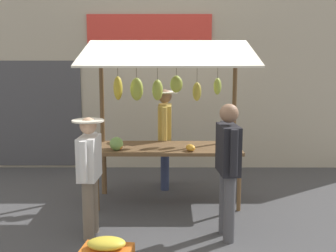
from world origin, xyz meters
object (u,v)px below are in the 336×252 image
object	(u,v)px
market_stall	(165,103)
vendor_with_sunhat	(165,130)
shopper_with_shopping_bag	(228,161)
shopper_with_ponytail	(89,168)

from	to	relation	value
market_stall	vendor_with_sunhat	world-z (taller)	market_stall
market_stall	shopper_with_shopping_bag	xyz separation A→B (m)	(-0.79, 1.36, -0.56)
market_stall	vendor_with_sunhat	size ratio (longest dim) A/B	1.47
shopper_with_ponytail	vendor_with_sunhat	bearing A→B (deg)	-20.70
vendor_with_sunhat	shopper_with_ponytail	world-z (taller)	vendor_with_sunhat
market_stall	shopper_with_shopping_bag	world-z (taller)	market_stall
shopper_with_shopping_bag	shopper_with_ponytail	bearing A→B (deg)	84.13
vendor_with_sunhat	shopper_with_ponytail	bearing A→B (deg)	-23.27
market_stall	shopper_with_shopping_bag	size ratio (longest dim) A/B	1.48
market_stall	shopper_with_shopping_bag	distance (m)	1.67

